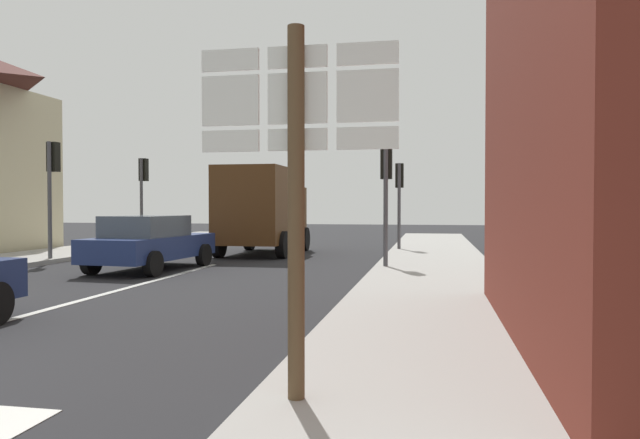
# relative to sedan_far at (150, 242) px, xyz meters

# --- Properties ---
(ground_plane) EXTENTS (80.00, 80.00, 0.00)m
(ground_plane) POSITION_rel_sedan_far_xyz_m (1.15, -0.26, -0.76)
(ground_plane) COLOR #232326
(sidewalk_right) EXTENTS (3.13, 44.00, 0.14)m
(sidewalk_right) POSITION_rel_sedan_far_xyz_m (7.50, -2.26, -0.69)
(sidewalk_right) COLOR #9E9B96
(sidewalk_right) RESTS_ON ground
(lane_centre_stripe) EXTENTS (0.16, 12.00, 0.01)m
(lane_centre_stripe) POSITION_rel_sedan_far_xyz_m (1.15, -4.26, -0.75)
(lane_centre_stripe) COLOR silver
(lane_centre_stripe) RESTS_ON ground
(sedan_far) EXTENTS (2.23, 4.32, 1.47)m
(sedan_far) POSITION_rel_sedan_far_xyz_m (0.00, 0.00, 0.00)
(sedan_far) COLOR navy
(sedan_far) RESTS_ON ground
(delivery_truck) EXTENTS (2.49, 5.01, 3.05)m
(delivery_truck) POSITION_rel_sedan_far_xyz_m (1.50, 5.58, 0.89)
(delivery_truck) COLOR #4C2D14
(delivery_truck) RESTS_ON ground
(route_sign_post) EXTENTS (1.66, 0.14, 3.20)m
(route_sign_post) POSITION_rel_sedan_far_xyz_m (6.34, -9.86, 1.24)
(route_sign_post) COLOR brown
(route_sign_post) RESTS_ON ground
(traffic_light_far_left) EXTENTS (0.30, 0.49, 3.63)m
(traffic_light_far_left) POSITION_rel_sedan_far_xyz_m (-3.94, 7.18, 1.92)
(traffic_light_far_left) COLOR #47474C
(traffic_light_far_left) RESTS_ON ground
(traffic_light_near_left) EXTENTS (0.30, 0.49, 3.68)m
(traffic_light_near_left) POSITION_rel_sedan_far_xyz_m (-3.94, 1.47, 1.96)
(traffic_light_near_left) COLOR #47474C
(traffic_light_near_left) RESTS_ON ground
(traffic_light_far_right) EXTENTS (0.30, 0.49, 3.31)m
(traffic_light_far_right) POSITION_rel_sedan_far_xyz_m (6.23, 7.47, 1.69)
(traffic_light_far_right) COLOR #47474C
(traffic_light_far_right) RESTS_ON ground
(traffic_light_near_right) EXTENTS (0.30, 0.49, 3.35)m
(traffic_light_near_right) POSITION_rel_sedan_far_xyz_m (6.23, 1.09, 1.72)
(traffic_light_near_right) COLOR #47474C
(traffic_light_near_right) RESTS_ON ground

